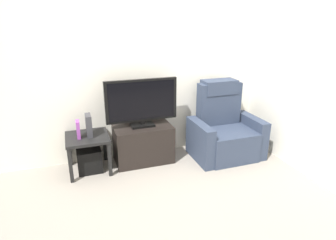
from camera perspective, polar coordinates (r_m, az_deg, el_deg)
ground_plane at (r=3.49m, az=-0.77°, el=-13.95°), size 6.40×6.40×0.00m
wall_back at (r=4.05m, az=-6.03°, el=10.52°), size 6.40×0.06×2.60m
wall_side at (r=3.98m, az=26.03°, el=8.53°), size 0.06×4.48×2.60m
tv_stand at (r=4.07m, az=-4.92°, el=-4.71°), size 0.79×0.46×0.52m
television at (r=3.88m, az=-5.24°, el=3.59°), size 0.98×0.20×0.65m
recliner_armchair at (r=4.30m, az=11.04°, el=-2.06°), size 0.98×0.78×1.08m
side_table at (r=3.89m, az=-15.63°, el=-4.18°), size 0.54×0.54×0.49m
subwoofer_box at (r=3.99m, az=-15.30°, el=-7.54°), size 0.31×0.31×0.31m
book_upright at (r=3.80m, az=-17.37°, el=-1.79°), size 0.04×0.13×0.23m
game_console at (r=3.82m, az=-15.42°, el=-1.02°), size 0.07×0.20×0.28m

